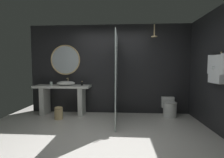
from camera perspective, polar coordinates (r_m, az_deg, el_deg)
The scene contains 13 objects.
ground_plane at distance 3.37m, azimuth -3.08°, elevation -19.94°, with size 5.76×5.76×0.00m, color silver.
back_wall_panel at distance 4.96m, azimuth -0.52°, elevation 3.36°, with size 4.80×0.10×2.60m, color #232326.
side_wall_right at distance 4.29m, azimuth 31.26°, elevation 2.58°, with size 0.10×2.47×2.60m, color #232326.
vanity_counter at distance 4.99m, azimuth -16.43°, elevation -5.51°, with size 1.58×0.53×0.85m.
vessel_sink at distance 4.93m, azimuth -15.55°, elevation -1.36°, with size 0.52×0.43×0.20m.
tumbler_cup at distance 5.02m, azimuth -20.17°, elevation -1.46°, with size 0.07×0.07×0.11m, color silver.
soap_dispenser at distance 4.75m, azimuth -10.28°, elevation -1.56°, with size 0.06×0.06×0.13m.
round_wall_mirror at distance 5.16m, azimuth -15.73°, elevation 6.33°, with size 0.90×0.04×0.90m.
shower_glass_panel at distance 4.16m, azimuth 1.60°, elevation 0.20°, with size 0.02×1.50×2.17m, color silver.
rain_shower_head at distance 4.71m, azimuth 14.28°, elevation 14.41°, with size 0.16×0.16×0.33m.
hanging_bathrobe at distance 3.86m, azimuth 32.29°, elevation 3.29°, with size 0.20×0.58×0.62m.
toilet at distance 4.97m, azimuth 19.04°, elevation -9.15°, with size 0.38×0.55×0.51m.
waste_bin at distance 4.68m, azimuth -17.84°, elevation -10.94°, with size 0.22×0.22×0.34m.
Camera 1 is at (0.37, -3.05, 1.38)m, focal length 26.64 mm.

